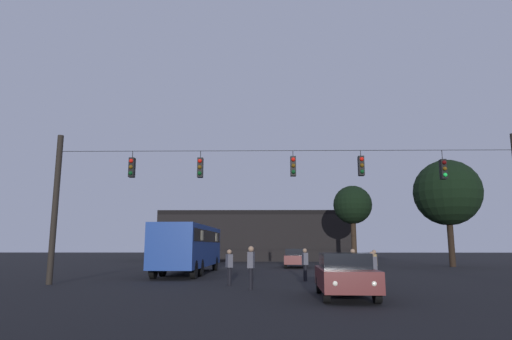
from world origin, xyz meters
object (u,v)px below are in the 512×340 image
Objects in this scene: car_near_right at (345,274)px; pedestrian_near_bus at (251,265)px; car_far_left at (295,258)px; pedestrian_trailing at (372,268)px; pedestrian_far_side at (375,264)px; tree_behind_building at (447,193)px; pedestrian_crossing_left at (305,263)px; city_bus at (190,244)px; pedestrian_crossing_right at (353,265)px; tree_left_silhouette at (353,205)px; pedestrian_crossing_center at (229,265)px.

pedestrian_near_bus is at bearing 142.04° from car_near_right.
car_far_left is 2.88× the size of pedestrian_trailing.
tree_behind_building is (10.47, 15.40, 5.43)m from pedestrian_far_side.
pedestrian_crossing_left is 3.46m from pedestrian_far_side.
car_near_right is 3.13m from pedestrian_trailing.
city_bus reaches higher than pedestrian_crossing_right.
pedestrian_near_bus is (-2.64, -4.49, 0.08)m from pedestrian_crossing_left.
car_far_left is 9.52m from tree_left_silhouette.
car_far_left is at bearing 87.92° from pedestrian_crossing_left.
city_bus is 8.82m from pedestrian_crossing_left.
pedestrian_crossing_left is 1.02× the size of pedestrian_crossing_center.
car_near_right is 2.76× the size of pedestrian_crossing_center.
city_bus is at bearing -155.38° from tree_behind_building.
car_far_left is 2.51× the size of pedestrian_near_bus.
car_far_left is 13.50m from pedestrian_crossing_left.
city_bus is at bearing 113.02° from pedestrian_near_bus.
pedestrian_crossing_left is at bearing -108.81° from tree_left_silhouette.
pedestrian_crossing_right is at bearing -84.69° from car_far_left.
pedestrian_crossing_center is (3.17, -7.86, -0.97)m from city_bus.
pedestrian_trailing is at bearing -79.76° from pedestrian_crossing_right.
pedestrian_crossing_left reaches higher than pedestrian_crossing_center.
pedestrian_far_side is 0.17× the size of tree_behind_building.
city_bus is at bearing 138.38° from pedestrian_crossing_right.
car_far_left is at bearing 80.12° from pedestrian_near_bus.
tree_behind_building is at bearing 55.48° from pedestrian_crossing_right.
pedestrian_crossing_center is 0.17× the size of tree_behind_building.
pedestrian_crossing_right reaches higher than car_far_left.
pedestrian_near_bus reaches higher than pedestrian_crossing_left.
pedestrian_crossing_right is at bearing -41.62° from city_bus.
pedestrian_near_bus reaches higher than car_near_right.
pedestrian_trailing is at bearing 0.73° from pedestrian_near_bus.
car_near_right is 20.59m from car_far_left.
pedestrian_crossing_right reaches higher than car_near_right.
pedestrian_crossing_center reaches higher than car_far_left.
pedestrian_far_side is at bearing -98.94° from tree_left_silhouette.
city_bus is at bearing -134.41° from tree_left_silhouette.
city_bus is 6.80× the size of pedestrian_crossing_right.
pedestrian_near_bus is at bearing -155.58° from pedestrian_crossing_right.
city_bus is at bearing 111.95° from pedestrian_crossing_center.
tree_left_silhouette is (6.51, 19.10, 4.67)m from pedestrian_crossing_left.
pedestrian_trailing is 4.14m from pedestrian_far_side.
pedestrian_crossing_right is at bearing 74.93° from car_near_right.
car_near_right is at bearing -121.43° from pedestrian_trailing.
city_bus reaches higher than pedestrian_trailing.
pedestrian_crossing_right is 2.45m from pedestrian_far_side.
city_bus is 8.53m from pedestrian_crossing_center.
pedestrian_near_bus is 1.12× the size of pedestrian_far_side.
car_far_left is 2.76× the size of pedestrian_crossing_center.
tree_behind_building reaches higher than pedestrian_crossing_right.
city_bus is 1.21× the size of tree_behind_building.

